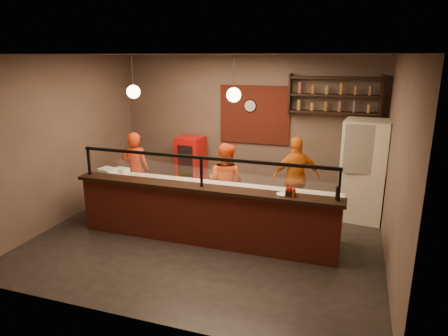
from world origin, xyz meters
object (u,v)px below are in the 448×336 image
(cook_right, at_px, (296,178))
(pepper_mill, at_px, (337,193))
(wall_clock, at_px, (250,106))
(pizza_dough, at_px, (190,186))
(cook_left, at_px, (136,170))
(fridge, at_px, (364,170))
(condiment_caddy, at_px, (290,193))
(cook_mid, at_px, (226,183))
(red_cooler, at_px, (191,165))

(cook_right, height_order, pepper_mill, cook_right)
(cook_right, xyz_separation_m, pepper_mill, (0.85, -1.68, 0.33))
(wall_clock, relative_size, pizza_dough, 0.68)
(cook_left, height_order, cook_right, cook_right)
(wall_clock, height_order, pizza_dough, wall_clock)
(fridge, relative_size, condiment_caddy, 12.31)
(fridge, xyz_separation_m, condiment_caddy, (-1.11, -2.09, 0.10))
(pepper_mill, bearing_deg, cook_mid, 153.59)
(wall_clock, bearing_deg, pizza_dough, -101.51)
(cook_right, relative_size, fridge, 0.83)
(cook_left, height_order, cook_mid, cook_left)
(cook_mid, bearing_deg, fridge, -146.27)
(wall_clock, distance_m, cook_mid, 2.11)
(condiment_caddy, xyz_separation_m, pepper_mill, (0.70, 0.04, 0.06))
(cook_mid, height_order, cook_right, cook_right)
(pepper_mill, bearing_deg, condiment_caddy, -177.08)
(cook_mid, distance_m, pizza_dough, 0.86)
(cook_mid, relative_size, red_cooler, 1.16)
(cook_right, height_order, pizza_dough, cook_right)
(wall_clock, distance_m, pepper_mill, 3.55)
(wall_clock, height_order, pepper_mill, wall_clock)
(pizza_dough, distance_m, condiment_caddy, 1.92)
(red_cooler, xyz_separation_m, condiment_caddy, (2.73, -2.43, 0.42))
(fridge, bearing_deg, cook_right, -157.51)
(cook_left, relative_size, red_cooler, 1.21)
(cook_right, distance_m, pizza_dough, 2.18)
(cook_left, xyz_separation_m, cook_right, (3.34, 0.48, 0.01))
(cook_left, distance_m, condiment_caddy, 3.72)
(cook_left, distance_m, pepper_mill, 4.38)
(cook_left, distance_m, pizza_dough, 1.84)
(wall_clock, height_order, cook_left, wall_clock)
(cook_right, relative_size, red_cooler, 1.22)
(cook_mid, xyz_separation_m, red_cooler, (-1.30, 1.34, -0.11))
(pizza_dough, bearing_deg, cook_left, 152.05)
(cook_left, xyz_separation_m, red_cooler, (0.76, 1.20, -0.14))
(cook_left, relative_size, fridge, 0.82)
(red_cooler, relative_size, pizza_dough, 3.10)
(red_cooler, relative_size, pepper_mill, 6.53)
(fridge, bearing_deg, cook_left, -163.50)
(cook_right, bearing_deg, pepper_mill, 92.28)
(cook_left, height_order, fridge, fridge)
(cook_mid, relative_size, condiment_caddy, 9.75)
(cook_right, bearing_deg, red_cooler, -40.40)
(cook_mid, xyz_separation_m, fridge, (2.54, 0.99, 0.21))
(fridge, bearing_deg, condiment_caddy, -112.03)
(pizza_dough, xyz_separation_m, condiment_caddy, (1.87, -0.37, 0.20))
(pizza_dough, height_order, pepper_mill, pepper_mill)
(wall_clock, relative_size, red_cooler, 0.22)
(pizza_dough, relative_size, condiment_caddy, 2.71)
(condiment_caddy, bearing_deg, cook_right, 95.19)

